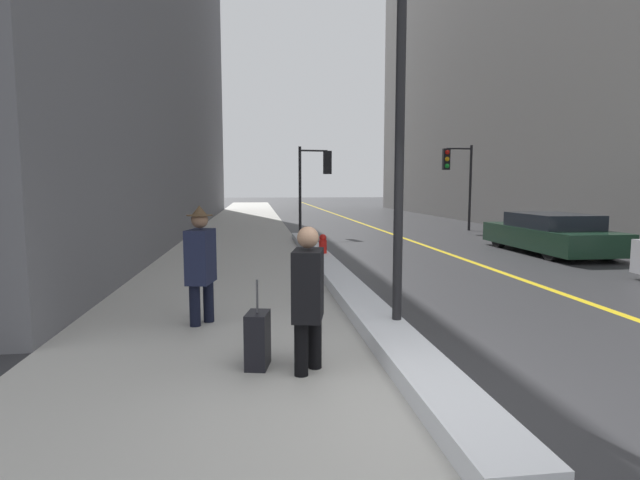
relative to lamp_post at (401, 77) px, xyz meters
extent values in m
plane|color=#2D2D30|center=(-0.36, -2.16, -3.25)|extent=(160.00, 160.00, 0.00)
cube|color=#B2AFA8|center=(-2.36, 12.84, -3.24)|extent=(4.00, 80.00, 0.01)
cube|color=gold|center=(3.64, 12.84, -3.24)|extent=(0.16, 80.00, 0.00)
cube|color=white|center=(-0.19, 4.30, -3.14)|extent=(0.57, 15.59, 0.21)
cube|color=slate|center=(12.64, 19.84, 6.16)|extent=(6.00, 36.00, 18.81)
cylinder|color=black|center=(0.00, 0.00, -0.61)|extent=(0.12, 0.12, 5.27)
cylinder|color=black|center=(-0.06, 13.33, -1.53)|extent=(0.11, 0.11, 3.44)
cylinder|color=black|center=(0.49, 13.39, 0.04)|extent=(1.10, 0.18, 0.07)
cube|color=black|center=(1.03, 13.45, -0.41)|extent=(0.32, 0.23, 0.90)
sphere|color=red|center=(1.02, 13.57, -0.12)|extent=(0.19, 0.19, 0.19)
sphere|color=orange|center=(1.02, 13.57, -0.41)|extent=(0.19, 0.19, 0.19)
sphere|color=green|center=(1.02, 13.57, -0.70)|extent=(0.19, 0.19, 0.19)
cylinder|color=black|center=(7.41, 14.49, -1.42)|extent=(0.11, 0.11, 3.66)
cylinder|color=black|center=(6.86, 14.51, 0.26)|extent=(1.10, 0.10, 0.07)
cube|color=black|center=(6.31, 14.53, -0.19)|extent=(0.31, 0.21, 0.90)
sphere|color=red|center=(6.31, 14.41, 0.10)|extent=(0.19, 0.19, 0.19)
sphere|color=orange|center=(6.31, 14.41, -0.19)|extent=(0.19, 0.19, 0.19)
sphere|color=green|center=(6.31, 14.41, -0.48)|extent=(0.19, 0.19, 0.19)
cylinder|color=black|center=(-1.19, -1.06, -2.84)|extent=(0.14, 0.14, 0.81)
cylinder|color=black|center=(-1.35, -1.25, -2.84)|extent=(0.14, 0.14, 0.81)
cube|color=black|center=(-1.27, -1.16, -2.32)|extent=(0.38, 0.54, 0.71)
sphere|color=tan|center=(-1.27, -1.16, -1.84)|extent=(0.22, 0.22, 0.22)
cube|color=black|center=(-1.20, -0.82, -2.47)|extent=(0.14, 0.24, 0.28)
cylinder|color=black|center=(-2.46, 0.91, -2.82)|extent=(0.15, 0.15, 0.84)
cylinder|color=black|center=(-2.63, 0.71, -2.82)|extent=(0.15, 0.15, 0.84)
cube|color=#191E38|center=(-2.55, 0.81, -2.28)|extent=(0.40, 0.56, 0.74)
sphere|color=#8C664C|center=(-2.55, 0.81, -1.78)|extent=(0.23, 0.23, 0.23)
cylinder|color=#4C3823|center=(-2.55, 0.81, -1.72)|extent=(0.35, 0.35, 0.01)
cone|color=#4C3823|center=(-2.55, 0.81, -1.65)|extent=(0.22, 0.22, 0.14)
cube|color=black|center=(6.58, 7.18, -2.80)|extent=(1.88, 4.64, 0.59)
cube|color=black|center=(6.58, 7.07, -2.30)|extent=(1.71, 2.42, 0.40)
cylinder|color=black|center=(5.79, 8.62, -2.90)|extent=(0.21, 0.69, 0.68)
cylinder|color=black|center=(7.38, 8.61, -2.90)|extent=(0.21, 0.69, 0.68)
cylinder|color=black|center=(5.77, 5.75, -2.90)|extent=(0.21, 0.69, 0.68)
cylinder|color=black|center=(7.36, 5.74, -2.90)|extent=(0.21, 0.69, 0.68)
cube|color=black|center=(-1.79, -0.96, -2.95)|extent=(0.29, 0.40, 0.60)
cylinder|color=#4C4C51|center=(-1.79, -0.96, -2.47)|extent=(0.02, 0.02, 0.35)
cylinder|color=red|center=(-0.10, 6.41, -2.97)|extent=(0.20, 0.20, 0.55)
sphere|color=red|center=(-0.10, 6.41, -2.64)|extent=(0.18, 0.18, 0.18)
camera|label=1|loc=(-1.79, -6.11, -1.33)|focal=28.00mm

